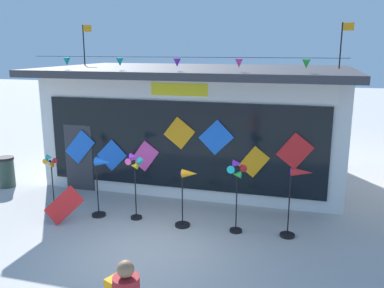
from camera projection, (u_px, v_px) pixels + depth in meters
ground_plane at (146, 249)px, 8.89m from camera, size 80.00×80.00×0.00m
kite_shop_building at (201, 122)px, 13.55m from camera, size 9.23×5.60×4.98m
wind_spinner_far_left at (51, 174)px, 10.99m from camera, size 0.35×0.28×1.48m
wind_spinner_left at (102, 176)px, 10.36m from camera, size 0.60×0.36×1.58m
wind_spinner_center_left at (134, 173)px, 10.18m from camera, size 0.40×0.28×1.72m
wind_spinner_center_right at (187, 191)px, 9.80m from camera, size 0.56×0.37×1.46m
wind_spinner_right at (237, 180)px, 9.42m from camera, size 0.43×0.29×1.77m
wind_spinner_far_right at (297, 191)px, 9.20m from camera, size 0.65×0.34×1.66m
trash_bin at (6, 172)px, 12.79m from camera, size 0.52×0.52×0.95m
display_kite_on_ground at (64, 205)px, 10.05m from camera, size 0.97×0.31×0.97m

